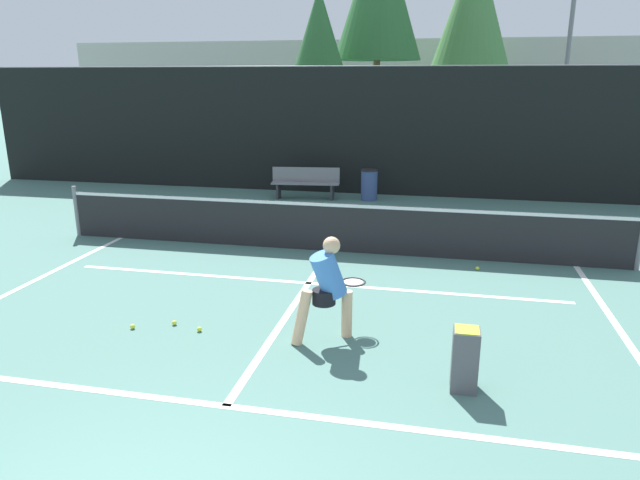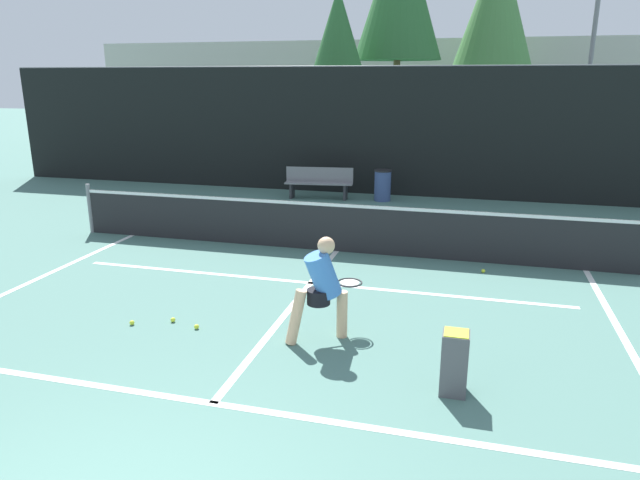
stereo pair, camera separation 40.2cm
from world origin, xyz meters
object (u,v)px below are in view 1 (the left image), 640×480
player_practicing (327,285)px  trash_bin (369,185)px  ball_hopper (465,358)px  parked_car (527,162)px  courtside_bench (306,182)px

player_practicing → trash_bin: player_practicing is taller
ball_hopper → parked_car: (2.40, 14.15, 0.20)m
ball_hopper → courtside_bench: size_ratio=0.37×
player_practicing → trash_bin: 8.79m
trash_bin → parked_car: 6.48m
parked_car → player_practicing: bearing=-107.2°
courtside_bench → parked_car: size_ratio=0.45×
courtside_bench → trash_bin: bearing=-1.3°
trash_bin → player_practicing: bearing=-86.1°
ball_hopper → courtside_bench: bearing=113.0°
player_practicing → trash_bin: (-0.59, 8.76, -0.31)m
trash_bin → parked_car: bearing=43.7°
ball_hopper → player_practicing: bearing=151.9°
trash_bin → parked_car: size_ratio=0.20×
courtside_bench → player_practicing: bearing=-81.3°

